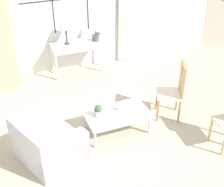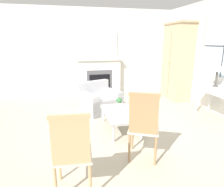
{
  "view_description": "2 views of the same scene",
  "coord_description": "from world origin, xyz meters",
  "px_view_note": "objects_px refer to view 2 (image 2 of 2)",
  "views": [
    {
      "loc": [
        -1.66,
        -3.57,
        3.48
      ],
      "look_at": [
        -0.08,
        0.37,
        0.8
      ],
      "focal_mm": 50.0,
      "sensor_mm": 36.0,
      "label": 1
    },
    {
      "loc": [
        3.67,
        -0.66,
        1.76
      ],
      "look_at": [
        0.05,
        0.19,
        0.78
      ],
      "focal_mm": 32.0,
      "sensor_mm": 36.0,
      "label": 2
    }
  ],
  "objects_px": {
    "fireplace": "(99,74)",
    "table_lamp": "(218,67)",
    "armoire": "(178,62)",
    "pillar_candle": "(125,111)",
    "accent_chair_wooden": "(72,150)",
    "side_chair_wooden": "(144,123)",
    "potted_plant_small": "(119,102)",
    "console_table": "(221,93)",
    "armchair_upholstered": "(99,101)",
    "coffee_table": "(121,114)"
  },
  "relations": [
    {
      "from": "console_table",
      "to": "coffee_table",
      "type": "height_order",
      "value": "console_table"
    },
    {
      "from": "armoire",
      "to": "accent_chair_wooden",
      "type": "distance_m",
      "value": 4.84
    },
    {
      "from": "accent_chair_wooden",
      "to": "pillar_candle",
      "type": "distance_m",
      "value": 1.9
    },
    {
      "from": "table_lamp",
      "to": "side_chair_wooden",
      "type": "relative_size",
      "value": 0.53
    },
    {
      "from": "fireplace",
      "to": "armchair_upholstered",
      "type": "distance_m",
      "value": 1.76
    },
    {
      "from": "accent_chair_wooden",
      "to": "table_lamp",
      "type": "bearing_deg",
      "value": 118.64
    },
    {
      "from": "console_table",
      "to": "accent_chair_wooden",
      "type": "height_order",
      "value": "accent_chair_wooden"
    },
    {
      "from": "console_table",
      "to": "accent_chair_wooden",
      "type": "bearing_deg",
      "value": -64.23
    },
    {
      "from": "armoire",
      "to": "table_lamp",
      "type": "xyz_separation_m",
      "value": [
        1.63,
        0.04,
        0.03
      ]
    },
    {
      "from": "armoire",
      "to": "pillar_candle",
      "type": "xyz_separation_m",
      "value": [
        1.91,
        -2.24,
        -0.74
      ]
    },
    {
      "from": "fireplace",
      "to": "table_lamp",
      "type": "bearing_deg",
      "value": 40.23
    },
    {
      "from": "armoire",
      "to": "pillar_candle",
      "type": "bearing_deg",
      "value": -49.53
    },
    {
      "from": "armchair_upholstered",
      "to": "pillar_candle",
      "type": "height_order",
      "value": "armchair_upholstered"
    },
    {
      "from": "armoire",
      "to": "side_chair_wooden",
      "type": "relative_size",
      "value": 2.13
    },
    {
      "from": "accent_chair_wooden",
      "to": "pillar_candle",
      "type": "relative_size",
      "value": 9.23
    },
    {
      "from": "pillar_candle",
      "to": "armoire",
      "type": "bearing_deg",
      "value": 130.47
    },
    {
      "from": "armoire",
      "to": "armchair_upholstered",
      "type": "xyz_separation_m",
      "value": [
        0.61,
        -2.54,
        -0.91
      ]
    },
    {
      "from": "armoire",
      "to": "side_chair_wooden",
      "type": "xyz_separation_m",
      "value": [
        2.98,
        -2.28,
        -0.55
      ]
    },
    {
      "from": "armchair_upholstered",
      "to": "accent_chair_wooden",
      "type": "relative_size",
      "value": 1.11
    },
    {
      "from": "fireplace",
      "to": "coffee_table",
      "type": "bearing_deg",
      "value": -1.2
    },
    {
      "from": "armchair_upholstered",
      "to": "pillar_candle",
      "type": "distance_m",
      "value": 1.35
    },
    {
      "from": "armchair_upholstered",
      "to": "accent_chair_wooden",
      "type": "xyz_separation_m",
      "value": [
        2.86,
        -0.79,
        0.33
      ]
    },
    {
      "from": "armoire",
      "to": "console_table",
      "type": "distance_m",
      "value": 1.92
    },
    {
      "from": "console_table",
      "to": "side_chair_wooden",
      "type": "height_order",
      "value": "side_chair_wooden"
    },
    {
      "from": "coffee_table",
      "to": "potted_plant_small",
      "type": "distance_m",
      "value": 0.35
    },
    {
      "from": "coffee_table",
      "to": "pillar_candle",
      "type": "bearing_deg",
      "value": 44.81
    },
    {
      "from": "console_table",
      "to": "accent_chair_wooden",
      "type": "xyz_separation_m",
      "value": [
        1.62,
        -3.35,
        -0.06
      ]
    },
    {
      "from": "fireplace",
      "to": "pillar_candle",
      "type": "height_order",
      "value": "fireplace"
    },
    {
      "from": "console_table",
      "to": "table_lamp",
      "type": "xyz_separation_m",
      "value": [
        -0.22,
        0.01,
        0.54
      ]
    },
    {
      "from": "fireplace",
      "to": "armoire",
      "type": "bearing_deg",
      "value": 64.4
    },
    {
      "from": "side_chair_wooden",
      "to": "table_lamp",
      "type": "bearing_deg",
      "value": 120.27
    },
    {
      "from": "armchair_upholstered",
      "to": "pillar_candle",
      "type": "bearing_deg",
      "value": 12.74
    },
    {
      "from": "console_table",
      "to": "table_lamp",
      "type": "bearing_deg",
      "value": 176.26
    },
    {
      "from": "fireplace",
      "to": "side_chair_wooden",
      "type": "distance_m",
      "value": 4.06
    },
    {
      "from": "armoire",
      "to": "pillar_candle",
      "type": "relative_size",
      "value": 20.38
    },
    {
      "from": "accent_chair_wooden",
      "to": "side_chair_wooden",
      "type": "bearing_deg",
      "value": 114.83
    },
    {
      "from": "armoire",
      "to": "potted_plant_small",
      "type": "height_order",
      "value": "armoire"
    },
    {
      "from": "pillar_candle",
      "to": "console_table",
      "type": "bearing_deg",
      "value": 91.62
    },
    {
      "from": "side_chair_wooden",
      "to": "potted_plant_small",
      "type": "xyz_separation_m",
      "value": [
        -1.45,
        0.02,
        -0.12
      ]
    },
    {
      "from": "console_table",
      "to": "armchair_upholstered",
      "type": "relative_size",
      "value": 1.01
    },
    {
      "from": "console_table",
      "to": "coffee_table",
      "type": "bearing_deg",
      "value": -90.07
    },
    {
      "from": "armchair_upholstered",
      "to": "coffee_table",
      "type": "distance_m",
      "value": 1.26
    },
    {
      "from": "armchair_upholstered",
      "to": "accent_chair_wooden",
      "type": "distance_m",
      "value": 2.99
    },
    {
      "from": "side_chair_wooden",
      "to": "armoire",
      "type": "bearing_deg",
      "value": 142.61
    },
    {
      "from": "console_table",
      "to": "pillar_candle",
      "type": "bearing_deg",
      "value": -88.38
    },
    {
      "from": "console_table",
      "to": "fireplace",
      "type": "bearing_deg",
      "value": -142.14
    },
    {
      "from": "fireplace",
      "to": "coffee_table",
      "type": "relative_size",
      "value": 1.87
    },
    {
      "from": "fireplace",
      "to": "accent_chair_wooden",
      "type": "height_order",
      "value": "fireplace"
    },
    {
      "from": "armchair_upholstered",
      "to": "accent_chair_wooden",
      "type": "height_order",
      "value": "accent_chair_wooden"
    },
    {
      "from": "armoire",
      "to": "side_chair_wooden",
      "type": "bearing_deg",
      "value": -37.39
    }
  ]
}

